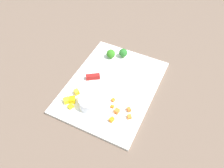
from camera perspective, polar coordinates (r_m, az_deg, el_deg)
name	(u,v)px	position (r m, az deg, el deg)	size (l,w,h in m)	color
ground_plane	(112,87)	(0.95, 0.00, -0.86)	(4.00, 4.00, 0.00)	brown
cutting_board	(112,87)	(0.94, 0.00, -0.63)	(0.44, 0.33, 0.01)	white
prep_bowl	(90,102)	(0.87, -5.32, -4.30)	(0.09, 0.09, 0.04)	white
chef_knife	(107,76)	(0.96, -1.16, 1.85)	(0.18, 0.25, 0.02)	silver
carrot_dice_0	(117,111)	(0.85, 1.18, -6.61)	(0.02, 0.02, 0.02)	orange
carrot_dice_1	(113,100)	(0.89, 0.27, -3.90)	(0.01, 0.01, 0.01)	orange
carrot_dice_2	(129,117)	(0.85, 4.24, -7.95)	(0.01, 0.01, 0.01)	orange
carrot_dice_3	(112,107)	(0.87, 0.06, -5.52)	(0.01, 0.01, 0.01)	orange
carrot_dice_4	(129,110)	(0.86, 4.12, -6.23)	(0.01, 0.02, 0.01)	orange
carrot_dice_5	(112,120)	(0.84, -0.09, -8.66)	(0.01, 0.02, 0.01)	orange
pepper_dice_0	(71,106)	(0.88, -10.03, -5.41)	(0.02, 0.01, 0.01)	yellow
pepper_dice_1	(67,100)	(0.90, -10.96, -3.96)	(0.02, 0.02, 0.02)	yellow
pepper_dice_2	(77,92)	(0.91, -8.60, -1.93)	(0.02, 0.02, 0.02)	yellow
pepper_dice_3	(72,100)	(0.89, -9.64, -3.78)	(0.02, 0.02, 0.02)	yellow
pepper_dice_4	(92,92)	(0.91, -4.97, -1.88)	(0.01, 0.01, 0.01)	yellow
pepper_dice_5	(83,94)	(0.91, -7.06, -2.44)	(0.01, 0.01, 0.01)	yellow
broccoli_floret_0	(111,54)	(1.04, -0.29, 7.35)	(0.04, 0.04, 0.04)	#8EAC63
broccoli_floret_1	(123,53)	(1.04, 2.75, 7.58)	(0.04, 0.04, 0.04)	#85C257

